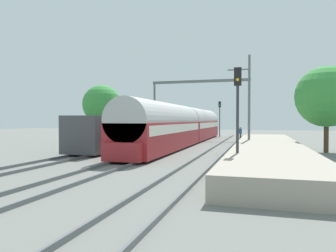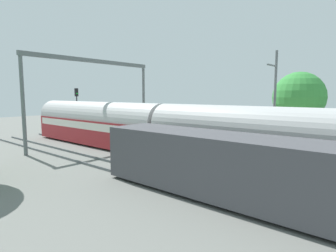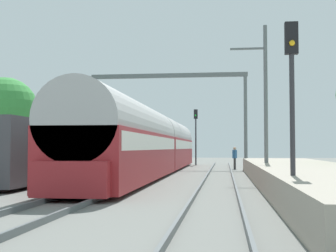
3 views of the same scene
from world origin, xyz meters
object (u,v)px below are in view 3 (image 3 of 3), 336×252
object	(u,v)px
passenger_train	(153,143)
catenary_gantry	(168,99)
person_crossing	(235,156)
freight_car	(43,152)
railway_signal_near	(292,89)
railway_signal_far	(196,130)

from	to	relation	value
passenger_train	catenary_gantry	bearing A→B (deg)	90.00
person_crossing	catenary_gantry	distance (m)	7.43
freight_car	catenary_gantry	distance (m)	17.18
passenger_train	person_crossing	size ratio (longest dim) A/B	18.99
railway_signal_near	railway_signal_far	world-z (taller)	railway_signal_far
person_crossing	freight_car	bearing A→B (deg)	-14.91
passenger_train	person_crossing	distance (m)	8.40
person_crossing	catenary_gantry	xyz separation A→B (m)	(-5.42, 2.05, 4.65)
passenger_train	railway_signal_near	xyz separation A→B (m)	(6.50, -16.88, 1.32)
freight_car	railway_signal_far	world-z (taller)	railway_signal_far
passenger_train	catenary_gantry	world-z (taller)	catenary_gantry
railway_signal_far	catenary_gantry	bearing A→B (deg)	-107.29
passenger_train	railway_signal_far	world-z (taller)	railway_signal_far
railway_signal_far	catenary_gantry	distance (m)	6.85
railway_signal_near	railway_signal_far	bearing A→B (deg)	98.30
railway_signal_near	railway_signal_far	distance (m)	31.78
passenger_train	freight_car	size ratio (longest dim) A/B	2.53
railway_signal_near	person_crossing	bearing A→B (deg)	92.68
person_crossing	catenary_gantry	bearing A→B (deg)	-90.80
passenger_train	railway_signal_far	xyz separation A→B (m)	(1.92, 14.57, 1.42)
passenger_train	freight_car	bearing A→B (deg)	-119.63
freight_car	catenary_gantry	world-z (taller)	catenary_gantry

